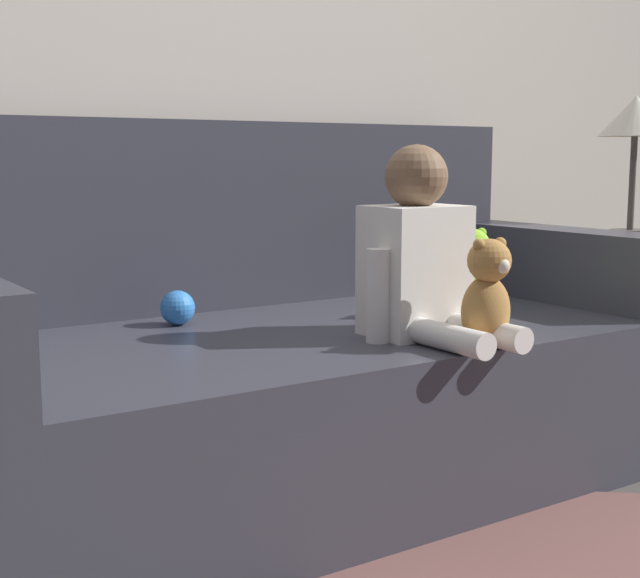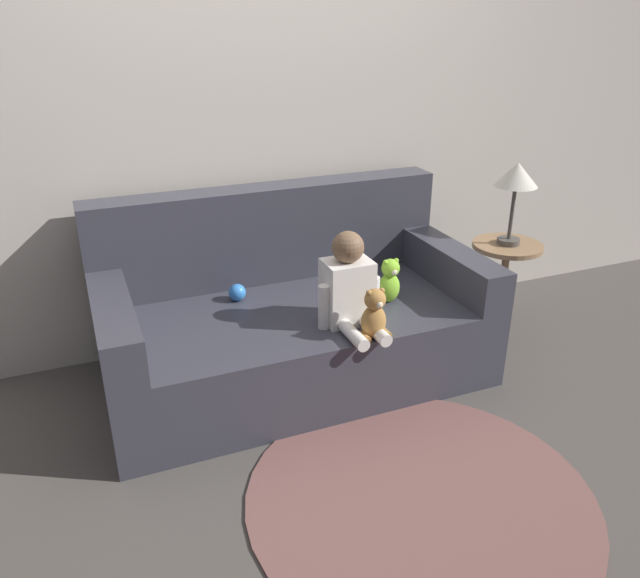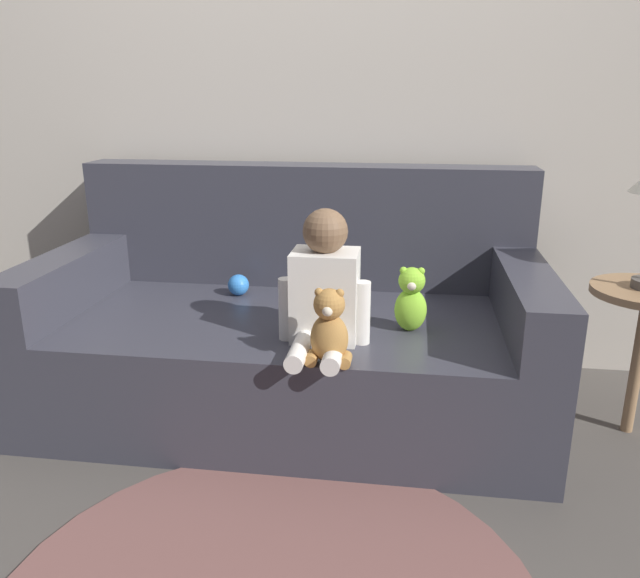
% 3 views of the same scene
% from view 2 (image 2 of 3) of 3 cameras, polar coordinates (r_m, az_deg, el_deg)
% --- Properties ---
extents(ground_plane, '(12.00, 12.00, 0.00)m').
position_cam_2_polar(ground_plane, '(3.15, -2.21, -7.88)').
color(ground_plane, '#4C4742').
extents(wall_back, '(8.00, 0.05, 2.60)m').
position_cam_2_polar(wall_back, '(3.21, -6.19, 17.45)').
color(wall_back, beige).
rests_on(wall_back, ground_plane).
extents(couch, '(1.80, 0.93, 0.87)m').
position_cam_2_polar(couch, '(3.06, -2.75, -2.59)').
color(couch, '#383842').
rests_on(couch, ground_plane).
extents(person_baby, '(0.29, 0.37, 0.42)m').
position_cam_2_polar(person_baby, '(2.73, 2.65, 0.13)').
color(person_baby, white).
rests_on(person_baby, couch).
extents(teddy_bear_brown, '(0.14, 0.11, 0.23)m').
position_cam_2_polar(teddy_bear_brown, '(2.64, 4.97, -2.41)').
color(teddy_bear_brown, '#AD7A3D').
rests_on(teddy_bear_brown, couch).
extents(plush_toy_side, '(0.11, 0.10, 0.22)m').
position_cam_2_polar(plush_toy_side, '(2.97, 6.37, 0.76)').
color(plush_toy_side, '#8CD133').
rests_on(plush_toy_side, couch).
extents(toy_ball, '(0.08, 0.08, 0.08)m').
position_cam_2_polar(toy_ball, '(3.02, -7.58, -0.31)').
color(toy_ball, '#337FDB').
rests_on(toy_ball, couch).
extents(floor_rug, '(1.31, 1.31, 0.01)m').
position_cam_2_polar(floor_rug, '(2.49, 9.13, -18.24)').
color(floor_rug, brown).
rests_on(floor_rug, ground_plane).
extents(side_table, '(0.37, 0.37, 0.97)m').
position_cam_2_polar(side_table, '(3.42, 17.17, 6.88)').
color(side_table, '#93704C').
rests_on(side_table, ground_plane).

